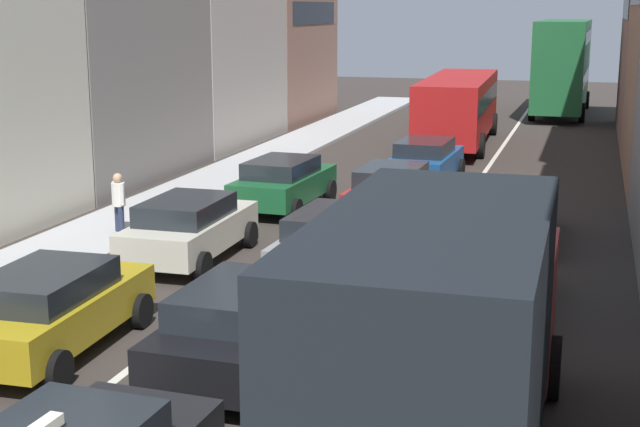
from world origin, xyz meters
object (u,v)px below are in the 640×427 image
at_px(hatchback_centre_lane_third, 336,241).
at_px(wagon_left_lane_second, 51,307).
at_px(sedan_centre_lane_second, 243,324).
at_px(coupe_centre_lane_fourth, 393,190).
at_px(removalist_box_truck, 443,330).
at_px(sedan_left_lane_fourth, 283,182).
at_px(pedestrian_far_sidewalk, 119,201).
at_px(sedan_left_lane_third, 189,227).
at_px(wagon_right_lane_far, 511,209).
at_px(sedan_right_lane_behind_truck, 484,266).
at_px(bus_mid_queue_primary, 458,104).
at_px(sedan_centre_lane_fifth, 425,160).
at_px(bus_far_queue_secondary, 563,63).

bearing_deg(hatchback_centre_lane_third, wagon_left_lane_second, 151.53).
bearing_deg(hatchback_centre_lane_third, sedan_centre_lane_second, -177.59).
bearing_deg(coupe_centre_lane_fourth, removalist_box_truck, -163.73).
height_order(coupe_centre_lane_fourth, sedan_left_lane_fourth, same).
relative_size(hatchback_centre_lane_third, pedestrian_far_sidewalk, 2.63).
bearing_deg(sedan_left_lane_third, pedestrian_far_sidewalk, 59.27).
relative_size(wagon_left_lane_second, wagon_right_lane_far, 1.01).
bearing_deg(pedestrian_far_sidewalk, sedan_right_lane_behind_truck, -71.50).
xyz_separation_m(hatchback_centre_lane_third, bus_mid_queue_primary, (-0.28, 20.14, 0.96)).
height_order(removalist_box_truck, pedestrian_far_sidewalk, removalist_box_truck).
height_order(removalist_box_truck, wagon_left_lane_second, removalist_box_truck).
distance_m(sedan_centre_lane_fifth, bus_far_queue_secondary, 22.30).
bearing_deg(wagon_left_lane_second, pedestrian_far_sidewalk, 18.62).
relative_size(sedan_centre_lane_second, hatchback_centre_lane_third, 0.99).
height_order(sedan_left_lane_third, bus_far_queue_secondary, bus_far_queue_secondary).
relative_size(coupe_centre_lane_fourth, sedan_left_lane_fourth, 0.99).
height_order(removalist_box_truck, hatchback_centre_lane_third, removalist_box_truck).
relative_size(sedan_centre_lane_second, sedan_left_lane_fourth, 0.99).
distance_m(removalist_box_truck, pedestrian_far_sidewalk, 14.07).
xyz_separation_m(wagon_left_lane_second, bus_far_queue_secondary, (6.87, 38.88, 2.03)).
relative_size(hatchback_centre_lane_third, sedan_centre_lane_fifth, 1.00).
xyz_separation_m(sedan_centre_lane_second, bus_far_queue_secondary, (3.44, 38.73, 2.03)).
distance_m(sedan_left_lane_third, sedan_right_lane_behind_truck, 7.04).
relative_size(wagon_left_lane_second, hatchback_centre_lane_third, 1.00).
xyz_separation_m(hatchback_centre_lane_third, bus_far_queue_secondary, (3.46, 33.13, 2.03)).
bearing_deg(sedan_centre_lane_second, sedan_right_lane_behind_truck, -34.85).
xyz_separation_m(sedan_left_lane_third, sedan_right_lane_behind_truck, (6.91, -1.32, 0.00)).
height_order(hatchback_centre_lane_third, bus_far_queue_secondary, bus_far_queue_secondary).
bearing_deg(wagon_right_lane_far, sedan_right_lane_behind_truck, 179.47).
xyz_separation_m(wagon_left_lane_second, bus_mid_queue_primary, (3.13, 25.89, 0.96)).
bearing_deg(coupe_centre_lane_fourth, wagon_right_lane_far, -111.67).
xyz_separation_m(hatchback_centre_lane_third, sedan_right_lane_behind_truck, (3.32, -1.06, 0.00)).
height_order(sedan_centre_lane_second, hatchback_centre_lane_third, same).
bearing_deg(bus_mid_queue_primary, sedan_right_lane_behind_truck, -172.44).
bearing_deg(sedan_centre_lane_fifth, pedestrian_far_sidewalk, 148.67).
bearing_deg(bus_far_queue_secondary, sedan_right_lane_behind_truck, -179.18).
distance_m(hatchback_centre_lane_third, sedan_left_lane_fourth, 7.00).
distance_m(sedan_right_lane_behind_truck, wagon_right_lane_far, 5.45).
distance_m(sedan_centre_lane_second, bus_mid_queue_primary, 25.76).
bearing_deg(removalist_box_truck, sedan_right_lane_behind_truck, 2.10).
bearing_deg(coupe_centre_lane_fourth, sedan_left_lane_third, 149.15).
relative_size(sedan_right_lane_behind_truck, bus_mid_queue_primary, 0.41).
relative_size(sedan_centre_lane_second, wagon_right_lane_far, 1.01).
bearing_deg(sedan_left_lane_fourth, hatchback_centre_lane_third, -148.90).
bearing_deg(sedan_centre_lane_fifth, hatchback_centre_lane_third, -177.81).
bearing_deg(wagon_left_lane_second, removalist_box_truck, -111.29).
bearing_deg(wagon_right_lane_far, coupe_centre_lane_fourth, 66.42).
height_order(sedan_centre_lane_second, coupe_centre_lane_fourth, same).
bearing_deg(sedan_right_lane_behind_truck, hatchback_centre_lane_third, 74.50).
bearing_deg(hatchback_centre_lane_third, bus_far_queue_secondary, -3.77).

